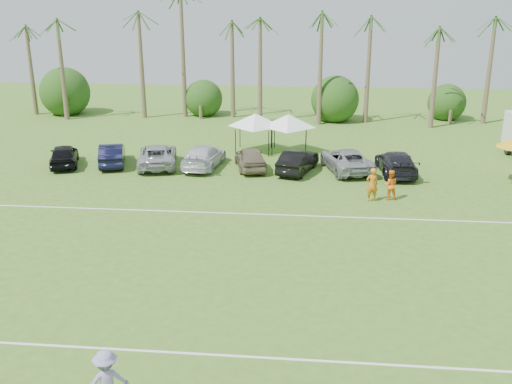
{
  "coord_description": "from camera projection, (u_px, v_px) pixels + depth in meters",
  "views": [
    {
      "loc": [
        3.92,
        -12.39,
        9.96
      ],
      "look_at": [
        1.49,
        12.69,
        1.6
      ],
      "focal_mm": 40.0,
      "sensor_mm": 36.0,
      "label": 1
    }
  ],
  "objects": [
    {
      "name": "field_lines",
      "position": [
        208.0,
        265.0,
        22.75
      ],
      "size": [
        80.0,
        12.1,
        0.01
      ],
      "color": "white",
      "rests_on": "ground"
    },
    {
      "name": "palm_tree_0",
      "position": [
        21.0,
        32.0,
        50.76
      ],
      "size": [
        2.4,
        2.4,
        8.9
      ],
      "color": "brown",
      "rests_on": "ground"
    },
    {
      "name": "palm_tree_1",
      "position": [
        75.0,
        22.0,
        50.02
      ],
      "size": [
        2.4,
        2.4,
        9.9
      ],
      "color": "brown",
      "rests_on": "ground"
    },
    {
      "name": "palm_tree_2",
      "position": [
        129.0,
        12.0,
        49.29
      ],
      "size": [
        2.4,
        2.4,
        10.9
      ],
      "color": "brown",
      "rests_on": "ground"
    },
    {
      "name": "palm_tree_3",
      "position": [
        174.0,
        2.0,
        48.66
      ],
      "size": [
        2.4,
        2.4,
        11.9
      ],
      "color": "brown",
      "rests_on": "ground"
    },
    {
      "name": "palm_tree_4",
      "position": [
        221.0,
        33.0,
        49.11
      ],
      "size": [
        2.4,
        2.4,
        8.9
      ],
      "color": "brown",
      "rests_on": "ground"
    },
    {
      "name": "palm_tree_5",
      "position": [
        267.0,
        23.0,
        48.47
      ],
      "size": [
        2.4,
        2.4,
        9.9
      ],
      "color": "brown",
      "rests_on": "ground"
    },
    {
      "name": "palm_tree_6",
      "position": [
        315.0,
        13.0,
        47.83
      ],
      "size": [
        2.4,
        2.4,
        10.9
      ],
      "color": "brown",
      "rests_on": "ground"
    },
    {
      "name": "palm_tree_7",
      "position": [
        364.0,
        2.0,
        47.19
      ],
      "size": [
        2.4,
        2.4,
        11.9
      ],
      "color": "brown",
      "rests_on": "ground"
    },
    {
      "name": "palm_tree_8",
      "position": [
        422.0,
        34.0,
        47.55
      ],
      "size": [
        2.4,
        2.4,
        8.9
      ],
      "color": "brown",
      "rests_on": "ground"
    },
    {
      "name": "palm_tree_9",
      "position": [
        485.0,
        24.0,
        46.81
      ],
      "size": [
        2.4,
        2.4,
        9.9
      ],
      "color": "brown",
      "rests_on": "ground"
    },
    {
      "name": "bush_tree_0",
      "position": [
        65.0,
        95.0,
        53.22
      ],
      "size": [
        4.0,
        4.0,
        4.0
      ],
      "color": "brown",
      "rests_on": "ground"
    },
    {
      "name": "bush_tree_1",
      "position": [
        202.0,
        97.0,
        52.02
      ],
      "size": [
        4.0,
        4.0,
        4.0
      ],
      "color": "brown",
      "rests_on": "ground"
    },
    {
      "name": "bush_tree_2",
      "position": [
        335.0,
        99.0,
        50.92
      ],
      "size": [
        4.0,
        4.0,
        4.0
      ],
      "color": "brown",
      "rests_on": "ground"
    },
    {
      "name": "bush_tree_3",
      "position": [
        449.0,
        101.0,
        50.01
      ],
      "size": [
        4.0,
        4.0,
        4.0
      ],
      "color": "brown",
      "rests_on": "ground"
    },
    {
      "name": "sideline_player_a",
      "position": [
        372.0,
        185.0,
        29.92
      ],
      "size": [
        0.74,
        0.56,
        1.8
      ],
      "primitive_type": "imported",
      "rotation": [
        0.0,
        0.0,
        3.36
      ],
      "color": "orange",
      "rests_on": "ground"
    },
    {
      "name": "sideline_player_b",
      "position": [
        390.0,
        185.0,
        30.19
      ],
      "size": [
        0.83,
        0.67,
        1.62
      ],
      "primitive_type": "imported",
      "rotation": [
        0.0,
        0.0,
        3.21
      ],
      "color": "orange",
      "rests_on": "ground"
    },
    {
      "name": "canopy_tent_left",
      "position": [
        255.0,
        114.0,
        39.42
      ],
      "size": [
        3.9,
        3.9,
        3.16
      ],
      "color": "black",
      "rests_on": "ground"
    },
    {
      "name": "canopy_tent_right",
      "position": [
        288.0,
        114.0,
        39.12
      ],
      "size": [
        3.89,
        3.89,
        3.15
      ],
      "color": "black",
      "rests_on": "ground"
    },
    {
      "name": "frisbee_player",
      "position": [
        107.0,
        381.0,
        14.43
      ],
      "size": [
        1.29,
        1.07,
        1.73
      ],
      "rotation": [
        0.0,
        0.0,
        3.6
      ],
      "color": "#9386BE",
      "rests_on": "ground"
    },
    {
      "name": "parked_car_0",
      "position": [
        64.0,
        155.0,
        36.52
      ],
      "size": [
        2.95,
        4.44,
        1.41
      ],
      "primitive_type": "imported",
      "rotation": [
        0.0,
        0.0,
        3.48
      ],
      "color": "black",
      "rests_on": "ground"
    },
    {
      "name": "parked_car_1",
      "position": [
        112.0,
        154.0,
        36.73
      ],
      "size": [
        2.63,
        4.51,
        1.41
      ],
      "primitive_type": "imported",
      "rotation": [
        0.0,
        0.0,
        3.43
      ],
      "color": "black",
      "rests_on": "ground"
    },
    {
      "name": "parked_car_2",
      "position": [
        157.0,
        155.0,
        36.45
      ],
      "size": [
        3.37,
        5.44,
        1.41
      ],
      "primitive_type": "imported",
      "rotation": [
        0.0,
        0.0,
        3.36
      ],
      "color": "#9D9FA3",
      "rests_on": "ground"
    },
    {
      "name": "parked_car_3",
      "position": [
        204.0,
        156.0,
        36.23
      ],
      "size": [
        2.45,
        5.02,
        1.41
      ],
      "primitive_type": "imported",
      "rotation": [
        0.0,
        0.0,
        3.04
      ],
      "color": "silver",
      "rests_on": "ground"
    },
    {
      "name": "parked_car_4",
      "position": [
        250.0,
        158.0,
        35.82
      ],
      "size": [
        2.62,
        4.41,
        1.41
      ],
      "primitive_type": "imported",
      "rotation": [
        0.0,
        0.0,
        3.39
      ],
      "color": "#7F6D56",
      "rests_on": "ground"
    },
    {
      "name": "parked_car_5",
      "position": [
        298.0,
        161.0,
        35.18
      ],
      "size": [
        2.65,
        4.51,
        1.41
      ],
      "primitive_type": "imported",
      "rotation": [
        0.0,
        0.0,
        2.85
      ],
      "color": "black",
      "rests_on": "ground"
    },
    {
      "name": "parked_car_6",
      "position": [
        346.0,
        160.0,
        35.41
      ],
      "size": [
        3.54,
        5.49,
        1.41
      ],
      "primitive_type": "imported",
      "rotation": [
        0.0,
        0.0,
        3.4
      ],
      "color": "gray",
      "rests_on": "ground"
    },
    {
      "name": "parked_car_7",
      "position": [
        396.0,
        163.0,
        34.78
      ],
      "size": [
        2.28,
        4.96,
        1.41
      ],
      "primitive_type": "imported",
      "rotation": [
        0.0,
        0.0,
        3.21
      ],
      "color": "black",
      "rests_on": "ground"
    }
  ]
}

